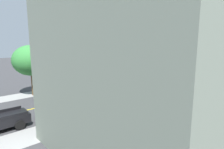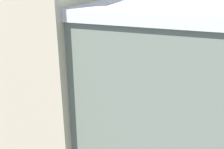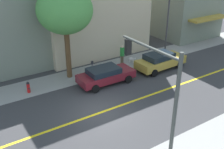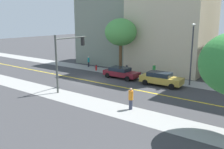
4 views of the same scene
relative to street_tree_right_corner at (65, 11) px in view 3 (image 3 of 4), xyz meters
The scene contains 12 objects.
ground_plane 8.32m from the street_tree_right_corner, ahead, with size 140.00×140.00×0.00m, color #38383A.
sidewalk_left 5.61m from the street_tree_right_corner, 72.60° to the right, with size 2.89×126.00×0.01m, color gray.
road_centerline_stripe 8.32m from the street_tree_right_corner, ahead, with size 0.20×126.00×0.00m, color yellow.
street_tree_right_corner is the anchor object (origin of this frame).
fire_hydrant 6.41m from the street_tree_right_corner, 77.74° to the right, with size 0.44×0.24×0.88m.
parking_meter 5.06m from the street_tree_right_corner, 59.55° to the left, with size 0.12×0.18×1.38m.
traffic_light_mast 10.50m from the street_tree_right_corner, ahead, with size 4.38×0.32×5.84m.
street_lamp 10.22m from the street_tree_right_corner, 85.46° to the left, with size 0.70×0.36×6.87m.
maroon_sedan_left_curb 5.86m from the street_tree_right_corner, 35.71° to the left, with size 2.11×4.61×1.37m.
gold_sedan_left_curb 9.38m from the street_tree_right_corner, 68.75° to the left, with size 2.15×4.80×1.51m.
pedestrian_green_shirt 7.00m from the street_tree_right_corner, 87.97° to the left, with size 0.39×0.39×1.86m.
small_dog 8.17m from the street_tree_right_corner, 86.05° to the left, with size 0.74×0.51×0.57m.
Camera 3 is at (12.96, -7.53, 9.88)m, focal length 42.90 mm.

